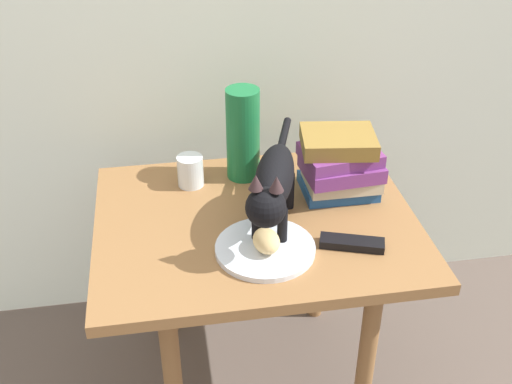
# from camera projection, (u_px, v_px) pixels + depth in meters

# --- Properties ---
(ground_plane) EXTENTS (6.00, 6.00, 0.00)m
(ground_plane) POSITION_uv_depth(u_px,v_px,m) (256.00, 377.00, 1.88)
(ground_plane) COLOR brown
(side_table) EXTENTS (0.80, 0.64, 0.58)m
(side_table) POSITION_uv_depth(u_px,v_px,m) (256.00, 244.00, 1.62)
(side_table) COLOR olive
(side_table) RESTS_ON ground
(plate) EXTENTS (0.23, 0.23, 0.01)m
(plate) POSITION_uv_depth(u_px,v_px,m) (265.00, 248.00, 1.46)
(plate) COLOR silver
(plate) RESTS_ON side_table
(bread_roll) EXTENTS (0.07, 0.09, 0.05)m
(bread_roll) POSITION_uv_depth(u_px,v_px,m) (267.00, 241.00, 1.43)
(bread_roll) COLOR #E0BC7A
(bread_roll) RESTS_ON plate
(cat) EXTENTS (0.19, 0.46, 0.23)m
(cat) POSITION_uv_depth(u_px,v_px,m) (273.00, 184.00, 1.46)
(cat) COLOR black
(cat) RESTS_ON side_table
(book_stack) EXTENTS (0.21, 0.18, 0.17)m
(book_stack) POSITION_uv_depth(u_px,v_px,m) (340.00, 165.00, 1.63)
(book_stack) COLOR #1E4C8C
(book_stack) RESTS_ON side_table
(green_vase) EXTENTS (0.09, 0.09, 0.26)m
(green_vase) POSITION_uv_depth(u_px,v_px,m) (242.00, 134.00, 1.68)
(green_vase) COLOR #196B38
(green_vase) RESTS_ON side_table
(candle_jar) EXTENTS (0.07, 0.07, 0.08)m
(candle_jar) POSITION_uv_depth(u_px,v_px,m) (190.00, 172.00, 1.69)
(candle_jar) COLOR silver
(candle_jar) RESTS_ON side_table
(tv_remote) EXTENTS (0.16, 0.09, 0.02)m
(tv_remote) POSITION_uv_depth(u_px,v_px,m) (352.00, 243.00, 1.47)
(tv_remote) COLOR black
(tv_remote) RESTS_ON side_table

